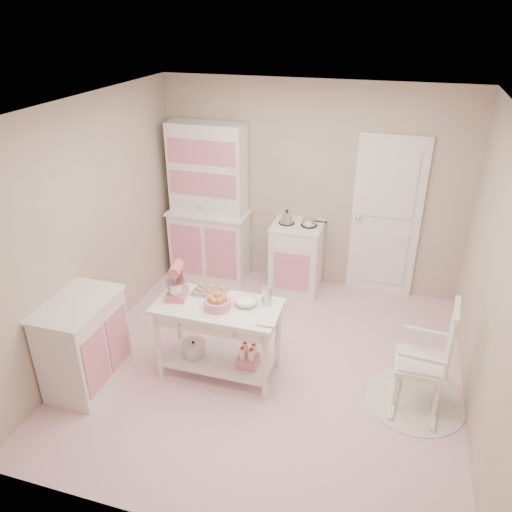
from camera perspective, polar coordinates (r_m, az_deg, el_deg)
The scene contains 14 objects.
room_shell at distance 4.43m, azimuth 1.74°, elevation 4.32°, with size 3.84×3.84×2.62m.
door at distance 6.28m, azimuth 14.63°, elevation 4.20°, with size 0.82×0.05×2.04m, color white.
hutch at distance 6.51m, azimuth -5.50°, elevation 5.97°, with size 1.06×0.50×2.08m, color white.
stove at distance 6.37m, azimuth 4.63°, elevation -0.16°, with size 0.62×0.57×0.92m, color white.
base_cabinet at distance 5.08m, azimuth -19.08°, elevation -9.45°, with size 0.54×0.84×0.92m, color white.
lace_rug at distance 5.11m, azimuth 17.63°, elevation -15.48°, with size 0.92×0.92×0.01m, color white.
rocking_chair at distance 4.78m, azimuth 18.54°, elevation -10.61°, with size 0.48×0.72×1.10m, color white.
work_table at distance 4.98m, azimuth -4.26°, elevation -9.47°, with size 1.20×0.60×0.80m, color white.
stand_mixer at distance 4.84m, azimuth -9.08°, elevation -2.94°, with size 0.20×0.28×0.34m, color #D95B69.
cookie_tray at distance 4.94m, azimuth -5.32°, elevation -4.16°, with size 0.34×0.24×0.02m, color silver.
bread_basket at distance 4.69m, azimuth -4.43°, elevation -5.47°, with size 0.25×0.25×0.09m, color pink.
mixing_bowl at distance 4.73m, azimuth -1.13°, elevation -5.23°, with size 0.23×0.23×0.07m, color white.
metal_pitcher at distance 4.72m, azimuth 1.24°, elevation -4.56°, with size 0.10×0.10×0.17m, color silver.
recipe_book at distance 4.53m, azimuth 0.40°, elevation -7.15°, with size 0.16×0.22×0.02m, color white.
Camera 1 is at (1.05, -3.96, 3.35)m, focal length 35.00 mm.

